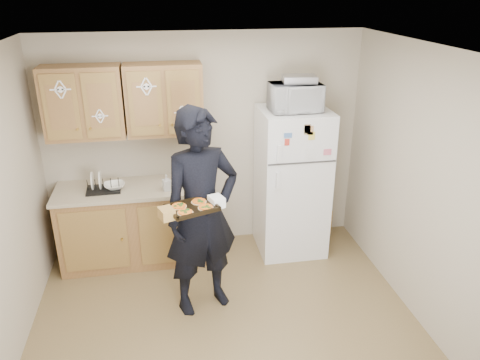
# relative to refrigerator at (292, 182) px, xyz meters

# --- Properties ---
(floor) EXTENTS (3.60, 3.60, 0.00)m
(floor) POSITION_rel_refrigerator_xyz_m (-0.95, -1.43, -0.85)
(floor) COLOR brown
(floor) RESTS_ON ground
(ceiling) EXTENTS (3.60, 3.60, 0.00)m
(ceiling) POSITION_rel_refrigerator_xyz_m (-0.95, -1.43, 1.65)
(ceiling) COLOR white
(ceiling) RESTS_ON wall_back
(wall_back) EXTENTS (3.60, 0.04, 2.50)m
(wall_back) POSITION_rel_refrigerator_xyz_m (-0.95, 0.37, 0.40)
(wall_back) COLOR #AFA38E
(wall_back) RESTS_ON floor
(wall_right) EXTENTS (0.04, 3.60, 2.50)m
(wall_right) POSITION_rel_refrigerator_xyz_m (0.85, -1.43, 0.40)
(wall_right) COLOR #AFA38E
(wall_right) RESTS_ON floor
(refrigerator) EXTENTS (0.75, 0.70, 1.70)m
(refrigerator) POSITION_rel_refrigerator_xyz_m (0.00, 0.00, 0.00)
(refrigerator) COLOR white
(refrigerator) RESTS_ON floor
(base_cabinet) EXTENTS (1.60, 0.60, 0.86)m
(base_cabinet) POSITION_rel_refrigerator_xyz_m (-1.80, 0.05, -0.42)
(base_cabinet) COLOR brown
(base_cabinet) RESTS_ON floor
(countertop) EXTENTS (1.64, 0.64, 0.04)m
(countertop) POSITION_rel_refrigerator_xyz_m (-1.80, 0.05, 0.03)
(countertop) COLOR #BDAB91
(countertop) RESTS_ON base_cabinet
(upper_cab_left) EXTENTS (0.80, 0.33, 0.75)m
(upper_cab_left) POSITION_rel_refrigerator_xyz_m (-2.20, 0.18, 0.98)
(upper_cab_left) COLOR brown
(upper_cab_left) RESTS_ON wall_back
(upper_cab_right) EXTENTS (0.80, 0.33, 0.75)m
(upper_cab_right) POSITION_rel_refrigerator_xyz_m (-1.38, 0.18, 0.98)
(upper_cab_right) COLOR brown
(upper_cab_right) RESTS_ON wall_back
(cereal_box) EXTENTS (0.20, 0.07, 0.32)m
(cereal_box) POSITION_rel_refrigerator_xyz_m (0.52, 0.24, -0.69)
(cereal_box) COLOR #ECD553
(cereal_box) RESTS_ON floor
(person) EXTENTS (0.85, 0.70, 2.01)m
(person) POSITION_rel_refrigerator_xyz_m (-1.12, -0.91, 0.15)
(person) COLOR black
(person) RESTS_ON floor
(baking_tray) EXTENTS (0.48, 0.41, 0.04)m
(baking_tray) POSITION_rel_refrigerator_xyz_m (-1.22, -1.19, 0.35)
(baking_tray) COLOR black
(baking_tray) RESTS_ON person
(pizza_front_left) EXTENTS (0.13, 0.13, 0.02)m
(pizza_front_left) POSITION_rel_refrigerator_xyz_m (-1.28, -1.28, 0.37)
(pizza_front_left) COLOR orange
(pizza_front_left) RESTS_ON baking_tray
(pizza_front_right) EXTENTS (0.13, 0.13, 0.02)m
(pizza_front_right) POSITION_rel_refrigerator_xyz_m (-1.11, -1.22, 0.37)
(pizza_front_right) COLOR orange
(pizza_front_right) RESTS_ON baking_tray
(pizza_back_left) EXTENTS (0.13, 0.13, 0.02)m
(pizza_back_left) POSITION_rel_refrigerator_xyz_m (-1.33, -1.16, 0.37)
(pizza_back_left) COLOR orange
(pizza_back_left) RESTS_ON baking_tray
(pizza_back_right) EXTENTS (0.13, 0.13, 0.02)m
(pizza_back_right) POSITION_rel_refrigerator_xyz_m (-1.15, -1.10, 0.37)
(pizza_back_right) COLOR orange
(pizza_back_right) RESTS_ON baking_tray
(microwave) EXTENTS (0.55, 0.38, 0.29)m
(microwave) POSITION_rel_refrigerator_xyz_m (-0.02, -0.05, 1.00)
(microwave) COLOR white
(microwave) RESTS_ON refrigerator
(foil_pan) EXTENTS (0.38, 0.28, 0.07)m
(foil_pan) POSITION_rel_refrigerator_xyz_m (0.03, -0.02, 1.18)
(foil_pan) COLOR #BABAC1
(foil_pan) RESTS_ON microwave
(dish_rack) EXTENTS (0.37, 0.28, 0.14)m
(dish_rack) POSITION_rel_refrigerator_xyz_m (-2.08, 0.02, 0.12)
(dish_rack) COLOR black
(dish_rack) RESTS_ON countertop
(bowl) EXTENTS (0.25, 0.25, 0.05)m
(bowl) POSITION_rel_refrigerator_xyz_m (-1.97, 0.02, 0.09)
(bowl) COLOR white
(bowl) RESTS_ON dish_rack
(soap_bottle) EXTENTS (0.10, 0.10, 0.18)m
(soap_bottle) POSITION_rel_refrigerator_xyz_m (-1.41, -0.09, 0.14)
(soap_bottle) COLOR white
(soap_bottle) RESTS_ON countertop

